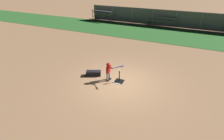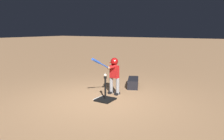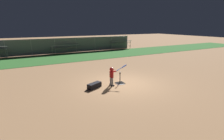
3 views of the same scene
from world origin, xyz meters
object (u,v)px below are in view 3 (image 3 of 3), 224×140
baseball (120,72)px  bleachers_far_right (63,49)px  batter_child (112,74)px  bleachers_left_center (117,44)px  equipment_bag (94,85)px  batting_tee (120,82)px

baseball → bleachers_far_right: 13.37m
batter_child → bleachers_left_center: bleachers_left_center is taller
batter_child → equipment_bag: batter_child is taller
batter_child → bleachers_left_center: (8.44, 13.84, -0.09)m
batting_tee → bleachers_left_center: size_ratio=0.18×
baseball → equipment_bag: 1.71m
bleachers_left_center → bleachers_far_right: bearing=-177.3°
bleachers_far_right → bleachers_left_center: bearing=2.7°
batter_child → equipment_bag: (-1.05, 0.11, -0.53)m
baseball → bleachers_left_center: size_ratio=0.02×
bleachers_far_right → bleachers_left_center: bleachers_left_center is taller
baseball → batter_child: bearing=-170.3°
batter_child → bleachers_left_center: size_ratio=0.32×
bleachers_far_right → baseball: bearing=-89.8°
baseball → batting_tee: bearing=-90.0°
equipment_bag → bleachers_far_right: bearing=59.5°
batter_child → bleachers_far_right: 13.48m
batting_tee → batter_child: batter_child is taller
baseball → bleachers_far_right: bearing=90.2°
batting_tee → batter_child: size_ratio=0.56×
bleachers_far_right → equipment_bag: size_ratio=4.38×
bleachers_left_center → equipment_bag: (-9.49, -13.73, -0.44)m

